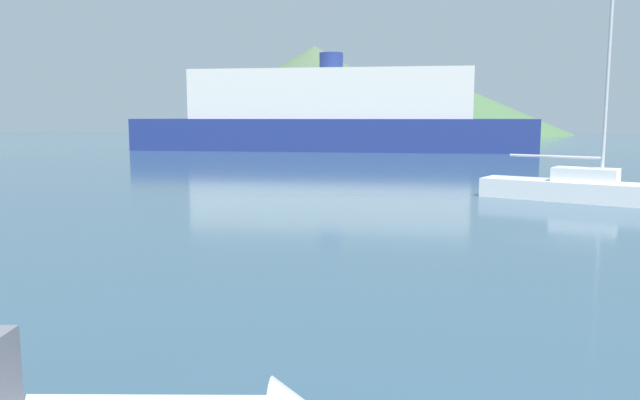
# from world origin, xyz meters

# --- Properties ---
(sailboat_inner) EXTENTS (7.48, 4.65, 10.85)m
(sailboat_inner) POSITION_xyz_m (7.59, 23.89, 0.53)
(sailboat_inner) COLOR white
(sailboat_inner) RESTS_ON ground_plane
(ferry_distant) EXTENTS (36.60, 9.07, 9.02)m
(ferry_distant) POSITION_xyz_m (-6.53, 58.53, 3.26)
(ferry_distant) COLOR navy
(ferry_distant) RESTS_ON ground_plane
(hill_west) EXTENTS (54.41, 54.41, 15.66)m
(hill_west) POSITION_xyz_m (-16.66, 112.02, 7.83)
(hill_west) COLOR #4C6647
(hill_west) RESTS_ON ground_plane
(hill_central) EXTENTS (37.47, 37.47, 8.12)m
(hill_central) POSITION_xyz_m (9.73, 113.73, 4.06)
(hill_central) COLOR #476B42
(hill_central) RESTS_ON ground_plane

